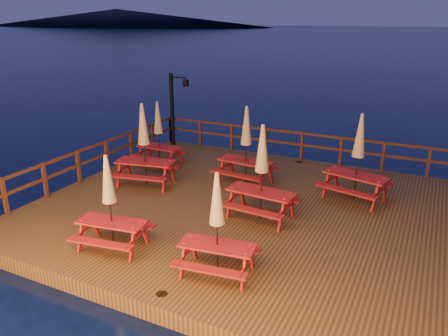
% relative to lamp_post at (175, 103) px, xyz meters
% --- Properties ---
extents(ground, '(500.00, 500.00, 0.00)m').
position_rel_lamp_post_xyz_m(ground, '(5.39, -4.55, -2.20)').
color(ground, black).
rests_on(ground, ground).
extents(deck, '(12.00, 10.00, 0.40)m').
position_rel_lamp_post_xyz_m(deck, '(5.39, -4.55, -2.00)').
color(deck, '#422715').
rests_on(deck, ground).
extents(deck_piles, '(11.44, 9.44, 1.40)m').
position_rel_lamp_post_xyz_m(deck_piles, '(5.39, -4.55, -2.50)').
color(deck_piles, '#3D1F13').
rests_on(deck_piles, ground).
extents(railing, '(11.80, 9.75, 1.10)m').
position_rel_lamp_post_xyz_m(railing, '(5.39, -2.77, -1.03)').
color(railing, '#3D1F13').
rests_on(railing, deck).
extents(lamp_post, '(0.85, 0.18, 3.00)m').
position_rel_lamp_post_xyz_m(lamp_post, '(0.00, 0.00, 0.00)').
color(lamp_post, black).
rests_on(lamp_post, deck).
extents(headland_left, '(180.00, 84.00, 9.00)m').
position_rel_lamp_post_xyz_m(headland_left, '(-154.61, 185.45, 2.30)').
color(headland_left, black).
rests_on(headland_left, ground).
extents(picnic_table_0, '(1.77, 1.52, 2.29)m').
position_rel_lamp_post_xyz_m(picnic_table_0, '(6.04, -8.00, -0.60)').
color(picnic_table_0, maroon).
rests_on(picnic_table_0, deck).
extents(picnic_table_1, '(1.92, 1.64, 2.55)m').
position_rel_lamp_post_xyz_m(picnic_table_1, '(4.43, -2.80, -0.47)').
color(picnic_table_1, maroon).
rests_on(picnic_table_1, deck).
extents(picnic_table_2, '(1.65, 1.36, 2.34)m').
position_rel_lamp_post_xyz_m(picnic_table_2, '(0.86, -2.51, -0.58)').
color(picnic_table_2, maroon).
rests_on(picnic_table_2, deck).
extents(picnic_table_3, '(2.15, 1.90, 2.67)m').
position_rel_lamp_post_xyz_m(picnic_table_3, '(1.60, -4.40, -0.41)').
color(picnic_table_3, maroon).
rests_on(picnic_table_3, deck).
extents(picnic_table_4, '(1.93, 1.64, 2.61)m').
position_rel_lamp_post_xyz_m(picnic_table_4, '(5.86, -5.06, -0.44)').
color(picnic_table_4, maroon).
rests_on(picnic_table_4, deck).
extents(picnic_table_5, '(1.80, 1.56, 2.31)m').
position_rel_lamp_post_xyz_m(picnic_table_5, '(3.34, -8.12, -0.59)').
color(picnic_table_5, maroon).
rests_on(picnic_table_5, deck).
extents(picnic_table_6, '(2.13, 1.89, 2.62)m').
position_rel_lamp_post_xyz_m(picnic_table_6, '(7.91, -2.64, -0.44)').
color(picnic_table_6, maroon).
rests_on(picnic_table_6, deck).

